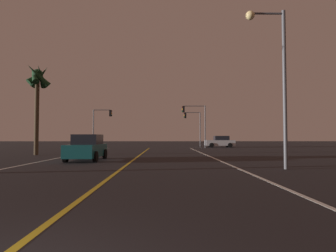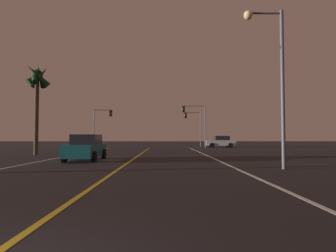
{
  "view_description": "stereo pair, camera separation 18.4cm",
  "coord_description": "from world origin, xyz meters",
  "px_view_note": "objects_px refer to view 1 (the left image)",
  "views": [
    {
      "loc": [
        2.06,
        -2.31,
        1.53
      ],
      "look_at": [
        2.52,
        31.43,
        2.85
      ],
      "focal_mm": 30.24,
      "sensor_mm": 36.0,
      "label": 1
    },
    {
      "loc": [
        2.24,
        -2.31,
        1.53
      ],
      "look_at": [
        2.52,
        31.43,
        2.85
      ],
      "focal_mm": 30.24,
      "sensor_mm": 36.0,
      "label": 2
    }
  ],
  "objects_px": {
    "traffic_light_near_right": "(194,117)",
    "street_lamp_right_near": "(275,67)",
    "palm_tree_left_mid": "(38,83)",
    "car_oncoming": "(87,148)",
    "traffic_light_near_left": "(102,120)",
    "car_crossing_side": "(220,142)",
    "traffic_light_far_right": "(192,121)"
  },
  "relations": [
    {
      "from": "traffic_light_near_right",
      "to": "street_lamp_right_near",
      "type": "xyz_separation_m",
      "value": [
        1.13,
        -26.09,
        0.5
      ]
    },
    {
      "from": "palm_tree_left_mid",
      "to": "car_oncoming",
      "type": "bearing_deg",
      "value": -44.22
    },
    {
      "from": "traffic_light_near_right",
      "to": "traffic_light_near_left",
      "type": "bearing_deg",
      "value": -0.0
    },
    {
      "from": "car_crossing_side",
      "to": "car_oncoming",
      "type": "distance_m",
      "value": 26.97
    },
    {
      "from": "car_oncoming",
      "to": "traffic_light_far_right",
      "type": "bearing_deg",
      "value": 160.09
    },
    {
      "from": "car_crossing_side",
      "to": "palm_tree_left_mid",
      "type": "relative_size",
      "value": 0.55
    },
    {
      "from": "car_oncoming",
      "to": "street_lamp_right_near",
      "type": "xyz_separation_m",
      "value": [
        10.42,
        -5.13,
        4.07
      ]
    },
    {
      "from": "street_lamp_right_near",
      "to": "traffic_light_near_left",
      "type": "bearing_deg",
      "value": -61.76
    },
    {
      "from": "car_crossing_side",
      "to": "car_oncoming",
      "type": "xyz_separation_m",
      "value": [
        -13.39,
        -23.42,
        0.0
      ]
    },
    {
      "from": "traffic_light_near_left",
      "to": "car_oncoming",
      "type": "bearing_deg",
      "value": -80.28
    },
    {
      "from": "car_crossing_side",
      "to": "palm_tree_left_mid",
      "type": "height_order",
      "value": "palm_tree_left_mid"
    },
    {
      "from": "traffic_light_near_left",
      "to": "palm_tree_left_mid",
      "type": "bearing_deg",
      "value": -98.2
    },
    {
      "from": "car_oncoming",
      "to": "traffic_light_near_right",
      "type": "xyz_separation_m",
      "value": [
        9.3,
        20.96,
        3.57
      ]
    },
    {
      "from": "car_oncoming",
      "to": "palm_tree_left_mid",
      "type": "relative_size",
      "value": 0.55
    },
    {
      "from": "car_crossing_side",
      "to": "palm_tree_left_mid",
      "type": "xyz_separation_m",
      "value": [
        -19.18,
        -17.78,
        5.34
      ]
    },
    {
      "from": "traffic_light_far_right",
      "to": "palm_tree_left_mid",
      "type": "xyz_separation_m",
      "value": [
        -15.38,
        -20.82,
        2.1
      ]
    },
    {
      "from": "car_oncoming",
      "to": "traffic_light_far_right",
      "type": "height_order",
      "value": "traffic_light_far_right"
    },
    {
      "from": "street_lamp_right_near",
      "to": "traffic_light_far_right",
      "type": "bearing_deg",
      "value": -88.48
    },
    {
      "from": "palm_tree_left_mid",
      "to": "traffic_light_far_right",
      "type": "bearing_deg",
      "value": 53.54
    },
    {
      "from": "car_crossing_side",
      "to": "traffic_light_far_right",
      "type": "relative_size",
      "value": 0.78
    },
    {
      "from": "street_lamp_right_near",
      "to": "palm_tree_left_mid",
      "type": "relative_size",
      "value": 0.99
    },
    {
      "from": "car_oncoming",
      "to": "traffic_light_far_right",
      "type": "distance_m",
      "value": 28.32
    },
    {
      "from": "traffic_light_near_right",
      "to": "palm_tree_left_mid",
      "type": "relative_size",
      "value": 0.77
    },
    {
      "from": "traffic_light_near_right",
      "to": "traffic_light_far_right",
      "type": "relative_size",
      "value": 1.08
    },
    {
      "from": "traffic_light_near_right",
      "to": "car_oncoming",
      "type": "bearing_deg",
      "value": 66.08
    },
    {
      "from": "car_oncoming",
      "to": "palm_tree_left_mid",
      "type": "distance_m",
      "value": 9.69
    },
    {
      "from": "traffic_light_near_left",
      "to": "palm_tree_left_mid",
      "type": "relative_size",
      "value": 0.69
    },
    {
      "from": "car_oncoming",
      "to": "street_lamp_right_near",
      "type": "height_order",
      "value": "street_lamp_right_near"
    },
    {
      "from": "traffic_light_near_right",
      "to": "street_lamp_right_near",
      "type": "bearing_deg",
      "value": 92.48
    },
    {
      "from": "traffic_light_far_right",
      "to": "street_lamp_right_near",
      "type": "xyz_separation_m",
      "value": [
        0.84,
        -31.59,
        0.84
      ]
    },
    {
      "from": "traffic_light_near_left",
      "to": "traffic_light_far_right",
      "type": "height_order",
      "value": "traffic_light_far_right"
    },
    {
      "from": "traffic_light_near_left",
      "to": "traffic_light_far_right",
      "type": "relative_size",
      "value": 0.98
    }
  ]
}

